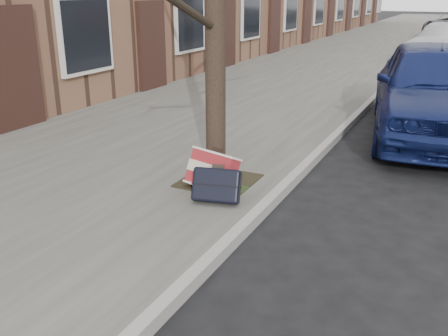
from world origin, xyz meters
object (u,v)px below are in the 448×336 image
at_px(suitcase_red, 212,171).
at_px(suitcase_navy, 217,185).
at_px(car_near_mid, 447,44).
at_px(car_near_front, 435,89).

relative_size(suitcase_red, suitcase_navy, 1.17).
relative_size(suitcase_red, car_near_mid, 0.16).
xyz_separation_m(suitcase_red, car_near_mid, (1.68, 13.68, 0.28)).
relative_size(suitcase_navy, car_near_front, 0.11).
bearing_deg(car_near_front, car_near_mid, 82.73).
height_order(suitcase_red, car_near_mid, car_near_mid).
relative_size(car_near_front, car_near_mid, 1.20).
bearing_deg(suitcase_navy, suitcase_red, 112.28).
bearing_deg(suitcase_red, suitcase_navy, -38.21).
bearing_deg(suitcase_navy, car_near_mid, 70.69).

